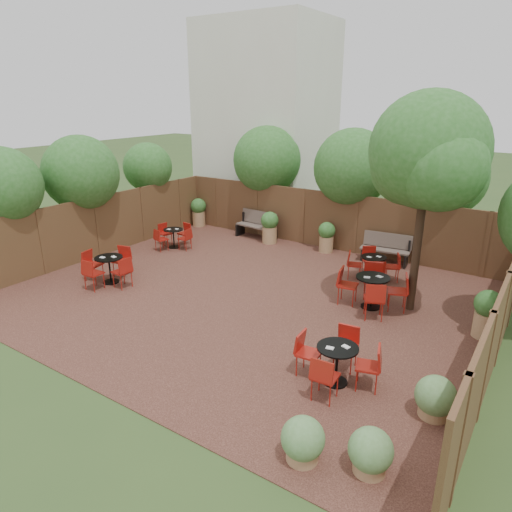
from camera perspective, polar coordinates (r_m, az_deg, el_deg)
The scene contains 13 objects.
ground at distance 12.48m, azimuth -1.14°, elevation -5.00°, with size 80.00×80.00×0.00m, color #354F23.
courtyard_paving at distance 12.47m, azimuth -1.14°, elevation -4.96°, with size 12.00×10.00×0.02m, color #3D2119.
fence_back at distance 16.27m, azimuth 8.95°, elevation 4.33°, with size 12.00×0.08×2.00m, color #4F2C1D.
fence_left at distance 16.14m, azimuth -18.98°, elevation 3.39°, with size 0.08×10.00×2.00m, color #4F2C1D.
fence_right at distance 10.21m, azimuth 27.93°, elevation -6.98°, with size 0.08×10.00×2.00m, color #4F2C1D.
neighbour_building at distance 20.56m, azimuth 1.28°, elevation 16.12°, with size 5.00×4.00×8.00m, color silver.
overhang_foliage at distance 14.88m, azimuth 2.12°, elevation 9.98°, with size 15.60×10.66×2.63m.
courtyard_tree at distance 11.34m, azimuth 20.34°, elevation 11.29°, with size 2.81×2.71×5.26m.
park_bench_left at distance 17.36m, azimuth 0.15°, elevation 3.92°, with size 1.65×0.67×1.00m.
park_bench_right at distance 15.32m, azimuth 15.69°, elevation 0.97°, with size 1.57×0.65×0.95m.
bistro_tables at distance 12.29m, azimuth 1.69°, elevation -3.06°, with size 9.65×6.83×0.96m.
planters at distance 15.52m, azimuth 4.66°, elevation 2.32°, with size 11.91×4.20×1.15m.
low_shrubs at distance 7.70m, azimuth 14.50°, elevation -19.69°, with size 2.03×2.76×0.74m.
Camera 1 is at (6.51, -9.33, 5.13)m, focal length 32.48 mm.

